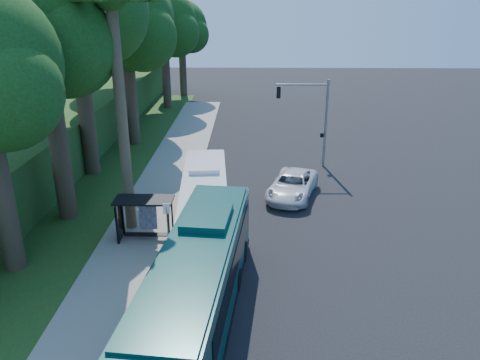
{
  "coord_description": "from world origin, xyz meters",
  "views": [
    {
      "loc": [
        -1.34,
        -26.22,
        12.62
      ],
      "look_at": [
        -1.83,
        1.0,
        2.16
      ],
      "focal_mm": 35.0,
      "sensor_mm": 36.0,
      "label": 1
    }
  ],
  "objects_px": {
    "white_bus": "(205,204)",
    "teal_bus": "(199,279)",
    "bus_shelter": "(141,210)",
    "pickup": "(292,185)"
  },
  "relations": [
    {
      "from": "teal_bus",
      "to": "bus_shelter",
      "type": "bearing_deg",
      "value": 125.33
    },
    {
      "from": "bus_shelter",
      "to": "pickup",
      "type": "bearing_deg",
      "value": 35.61
    },
    {
      "from": "bus_shelter",
      "to": "pickup",
      "type": "relative_size",
      "value": 0.54
    },
    {
      "from": "white_bus",
      "to": "teal_bus",
      "type": "relative_size",
      "value": 0.9
    },
    {
      "from": "bus_shelter",
      "to": "white_bus",
      "type": "relative_size",
      "value": 0.26
    },
    {
      "from": "white_bus",
      "to": "teal_bus",
      "type": "distance_m",
      "value": 8.02
    },
    {
      "from": "teal_bus",
      "to": "pickup",
      "type": "distance_m",
      "value": 14.33
    },
    {
      "from": "bus_shelter",
      "to": "white_bus",
      "type": "bearing_deg",
      "value": 17.03
    },
    {
      "from": "bus_shelter",
      "to": "pickup",
      "type": "xyz_separation_m",
      "value": [
        8.97,
        6.43,
        -0.99
      ]
    },
    {
      "from": "white_bus",
      "to": "teal_bus",
      "type": "height_order",
      "value": "teal_bus"
    }
  ]
}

